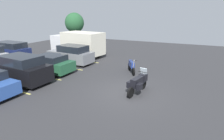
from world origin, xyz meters
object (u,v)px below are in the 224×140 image
(car_green, at_px, (48,63))
(motorcycle_touring, at_px, (138,82))
(motorcycle_second, at_px, (131,66))
(car_far_navy, at_px, (10,50))
(car_grey, at_px, (71,54))
(car_black, at_px, (20,69))
(box_truck, at_px, (78,43))

(car_green, bearing_deg, motorcycle_touring, -95.82)
(motorcycle_touring, xyz_separation_m, motorcycle_second, (3.60, 1.73, -0.10))
(car_far_navy, bearing_deg, motorcycle_second, -86.54)
(motorcycle_touring, height_order, motorcycle_second, motorcycle_touring)
(motorcycle_touring, height_order, car_grey, car_grey)
(car_black, xyz_separation_m, box_truck, (8.66, 1.24, 0.52))
(motorcycle_touring, bearing_deg, motorcycle_second, 25.67)
(motorcycle_touring, bearing_deg, car_far_navy, 79.77)
(motorcycle_second, distance_m, car_grey, 6.35)
(motorcycle_second, bearing_deg, car_black, 129.91)
(car_grey, height_order, car_far_navy, car_far_navy)
(car_grey, xyz_separation_m, car_far_navy, (-1.14, 7.32, 0.02))
(car_black, bearing_deg, motorcycle_second, -50.09)
(motorcycle_second, bearing_deg, box_truck, 66.62)
(motorcycle_second, relative_size, box_truck, 0.28)
(car_black, bearing_deg, car_grey, -0.70)
(motorcycle_second, relative_size, car_grey, 0.40)
(car_grey, relative_size, car_far_navy, 0.95)
(motorcycle_touring, relative_size, motorcycle_second, 1.20)
(car_far_navy, height_order, box_truck, box_truck)
(car_black, distance_m, car_far_navy, 8.55)
(car_far_navy, relative_size, box_truck, 0.74)
(motorcycle_touring, height_order, car_green, car_green)
(car_grey, bearing_deg, box_truck, 23.69)
(car_green, bearing_deg, motorcycle_second, -66.03)
(car_green, xyz_separation_m, car_grey, (3.10, 0.06, 0.15))
(motorcycle_touring, xyz_separation_m, car_green, (0.82, 8.00, 0.07))
(motorcycle_second, distance_m, car_green, 6.86)
(car_green, distance_m, box_truck, 6.29)
(car_grey, bearing_deg, car_black, 179.30)
(box_truck, bearing_deg, car_grey, -156.31)
(car_green, relative_size, car_far_navy, 0.92)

